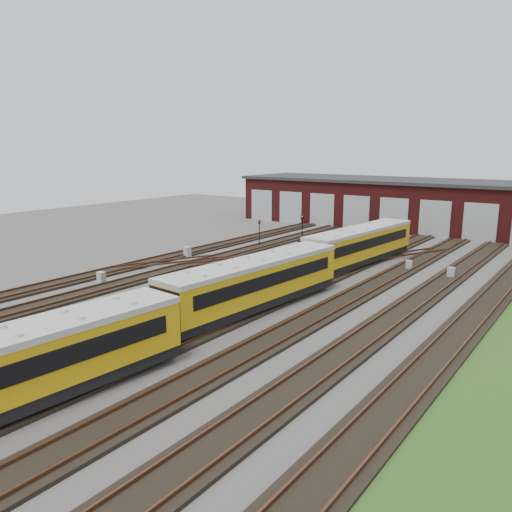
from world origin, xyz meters
The scene contains 13 objects.
ground centered at (0.00, 0.00, 0.00)m, with size 120.00×120.00×0.00m, color #44413F.
track_network centered at (-0.17, 0.59, 0.11)m, with size 30.40×70.00×0.33m.
maintenance_shed centered at (-0.01, 39.97, 3.20)m, with size 51.00×12.50×6.35m.
metro_train centered at (2.00, -0.26, 1.90)m, with size 3.83×46.99×3.06m.
signal_mast_0 centered at (-10.37, 17.30, 1.86)m, with size 0.24×0.23×2.92m.
signal_mast_1 centered at (0.86, 7.02, 2.16)m, with size 0.26×0.24×3.40m.
signal_mast_2 centered at (-5.56, 18.13, 2.39)m, with size 0.31×0.29×3.75m.
signal_mast_3 centered at (-0.06, 12.78, 2.05)m, with size 0.27×0.25×3.23m.
relay_cabinet_0 centered at (-11.52, -2.14, 0.48)m, with size 0.57×0.48×0.95m, color #B0B2B5.
relay_cabinet_1 centered at (-12.90, 8.87, 0.52)m, with size 0.62×0.52×1.03m, color #B0B2B5.
relay_cabinet_2 centered at (-1.20, -3.69, 0.48)m, with size 0.57×0.48×0.95m, color #B0B2B5.
relay_cabinet_3 centered at (6.26, 16.42, 0.43)m, with size 0.52×0.43×0.86m, color #B0B2B5.
relay_cabinet_4 centered at (10.03, 15.65, 0.46)m, with size 0.56×0.46×0.93m, color #B0B2B5.
Camera 1 is at (20.44, -25.32, 10.36)m, focal length 35.00 mm.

